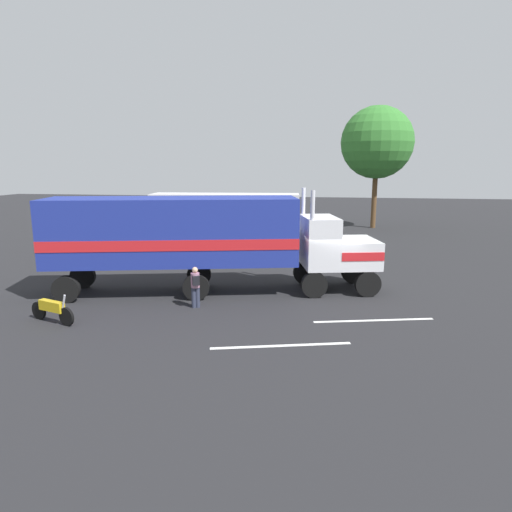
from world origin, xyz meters
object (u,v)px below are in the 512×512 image
Objects in this scene: semi_truck at (199,236)px; parked_bus at (225,212)px; person_bystander at (195,286)px; parked_car at (93,237)px; tree_left at (377,143)px; motorcycle at (52,309)px.

semi_truck is 1.28× the size of parked_bus.
parked_bus reaches higher than person_bystander.
parked_bus is (-2.20, 14.44, -0.46)m from semi_truck.
person_bystander is 0.37× the size of parked_car.
parked_car is 0.42× the size of tree_left.
motorcycle is at bearing -116.54° from tree_left.
tree_left reaches higher than parked_car.
parked_car is at bearing 133.08° from person_bystander.
tree_left reaches higher than person_bystander.
semi_truck reaches higher than motorcycle.
tree_left is at bearing 69.94° from person_bystander.
semi_truck is 7.07× the size of motorcycle.
parked_bus reaches higher than parked_car.
semi_truck reaches higher than parked_bus.
motorcycle is 0.19× the size of tree_left.
parked_car reaches higher than motorcycle.
motorcycle is (-4.53, -2.45, -0.41)m from person_bystander.
parked_car is at bearing 137.89° from semi_truck.
semi_truck is 8.80× the size of person_bystander.
motorcycle is at bearing -66.59° from parked_car.
person_bystander is 16.80m from parked_bus.
person_bystander reaches higher than parked_car.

